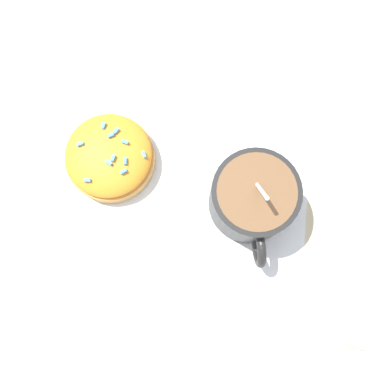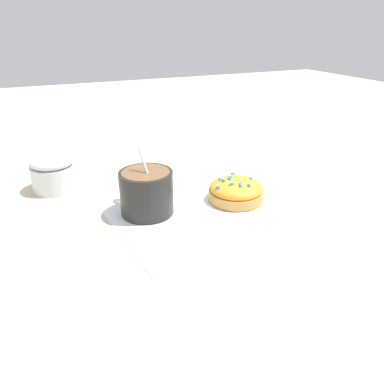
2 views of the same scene
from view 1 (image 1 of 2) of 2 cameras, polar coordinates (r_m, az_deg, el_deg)
name	(u,v)px [view 1 (image 1 of 2)]	position (r m, az deg, el deg)	size (l,w,h in m)	color
ground_plane	(180,180)	(0.51, -1.48, 1.52)	(3.00, 3.00, 0.00)	#C6B793
paper_napkin	(180,180)	(0.50, -1.48, 1.56)	(0.31, 0.32, 0.00)	white
coffee_cup	(253,199)	(0.46, 7.74, -0.87)	(0.09, 0.11, 0.11)	black
frosted_pastry	(109,157)	(0.50, -10.47, 4.45)	(0.10, 0.10, 0.04)	#D19347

